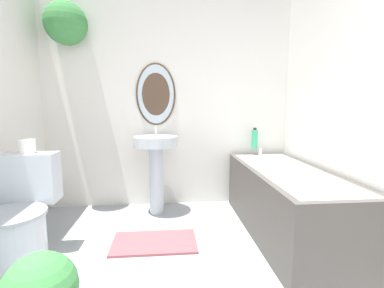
{
  "coord_description": "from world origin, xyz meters",
  "views": [
    {
      "loc": [
        -0.03,
        -0.35,
        1.12
      ],
      "look_at": [
        0.16,
        1.7,
        0.83
      ],
      "focal_mm": 26.0,
      "sensor_mm": 36.0,
      "label": 1
    }
  ],
  "objects": [
    {
      "name": "bath_mat",
      "position": [
        -0.14,
        1.81,
        0.01
      ],
      "size": [
        0.68,
        0.4,
        0.02
      ],
      "color": "#934C51",
      "rests_on": "ground_plane"
    },
    {
      "name": "toilet_paper_roll",
      "position": [
        -1.06,
        1.78,
        0.82
      ],
      "size": [
        0.11,
        0.11,
        0.1
      ],
      "color": "white",
      "rests_on": "toilet"
    },
    {
      "name": "pedestal_sink",
      "position": [
        -0.14,
        2.48,
        0.58
      ],
      "size": [
        0.45,
        0.45,
        0.91
      ],
      "color": "silver",
      "rests_on": "ground_plane"
    },
    {
      "name": "toilet",
      "position": [
        -1.06,
        1.57,
        0.32
      ],
      "size": [
        0.44,
        0.61,
        0.77
      ],
      "color": "silver",
      "rests_on": "ground_plane"
    },
    {
      "name": "wall_right",
      "position": [
        1.37,
        1.37,
        1.2
      ],
      "size": [
        0.06,
        2.86,
        2.4
      ],
      "color": "silver",
      "rests_on": "ground_plane"
    },
    {
      "name": "wall_back",
      "position": [
        -0.16,
        2.75,
        1.31
      ],
      "size": [
        2.79,
        0.41,
        2.4
      ],
      "color": "silver",
      "rests_on": "ground_plane"
    },
    {
      "name": "bathtub",
      "position": [
        1.0,
        1.88,
        0.3
      ],
      "size": [
        0.64,
        1.62,
        0.65
      ],
      "color": "#4C4742",
      "rests_on": "ground_plane"
    },
    {
      "name": "shampoo_bottle",
      "position": [
        0.94,
        2.62,
        0.76
      ],
      "size": [
        0.07,
        0.07,
        0.23
      ],
      "color": "#38B275",
      "rests_on": "bathtub"
    }
  ]
}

